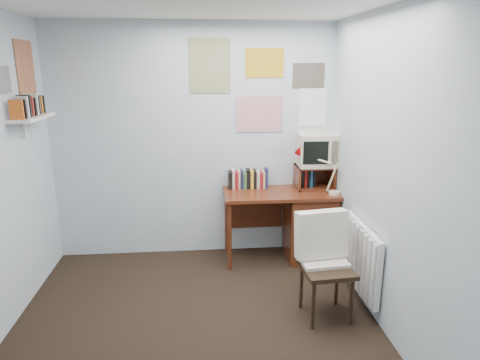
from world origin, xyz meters
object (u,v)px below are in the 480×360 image
(desk, at_px, (304,222))
(desk_lamp, at_px, (335,174))
(radiator, at_px, (361,257))
(wall_shelf, at_px, (32,117))
(crt_tv, at_px, (316,148))
(tv_riser, at_px, (314,177))
(desk_chair, at_px, (327,270))

(desk, relative_size, desk_lamp, 2.77)
(radiator, distance_m, wall_shelf, 3.15)
(crt_tv, xyz_separation_m, wall_shelf, (-2.70, -0.51, 0.42))
(radiator, bearing_deg, tv_riser, 99.28)
(desk_chair, xyz_separation_m, crt_tv, (0.22, 1.29, 0.77))
(desk, bearing_deg, crt_tv, 44.60)
(crt_tv, bearing_deg, desk, -133.33)
(tv_riser, xyz_separation_m, crt_tv, (0.01, 0.02, 0.31))
(desk_lamp, bearing_deg, crt_tv, 111.49)
(desk, xyz_separation_m, crt_tv, (0.13, 0.13, 0.79))
(desk_lamp, relative_size, tv_riser, 1.08)
(desk, bearing_deg, desk_chair, -94.24)
(wall_shelf, bearing_deg, desk_chair, -17.36)
(tv_riser, distance_m, crt_tv, 0.32)
(desk_chair, relative_size, tv_riser, 2.16)
(desk_lamp, relative_size, radiator, 0.54)
(desk, height_order, wall_shelf, wall_shelf)
(desk, xyz_separation_m, tv_riser, (0.12, 0.11, 0.48))
(tv_riser, bearing_deg, radiator, -80.72)
(crt_tv, bearing_deg, wall_shelf, -167.24)
(crt_tv, bearing_deg, radiator, -79.54)
(desk_chair, height_order, tv_riser, tv_riser)
(desk, relative_size, wall_shelf, 1.94)
(radiator, bearing_deg, desk_lamp, 91.47)
(desk_lamp, bearing_deg, radiator, -93.16)
(desk_lamp, height_order, crt_tv, crt_tv)
(desk_lamp, distance_m, wall_shelf, 2.92)
(desk_chair, xyz_separation_m, tv_riser, (0.20, 1.27, 0.45))
(radiator, xyz_separation_m, wall_shelf, (-2.86, 0.55, 1.20))
(tv_riser, bearing_deg, wall_shelf, -169.68)
(desk_lamp, distance_m, tv_riser, 0.31)
(desk, distance_m, radiator, 0.97)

